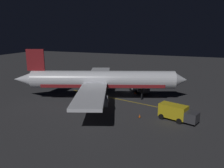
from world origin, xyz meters
name	(u,v)px	position (x,y,z in m)	size (l,w,h in m)	color
ground_plane	(103,100)	(0.00, 0.00, -0.10)	(180.00, 180.00, 0.20)	#323235
apron_guide_stripe	(123,100)	(-1.01, 4.00, 0.00)	(0.24, 28.20, 0.01)	gold
airliner	(100,81)	(0.20, -0.55, 4.07)	(33.88, 34.97, 10.52)	silver
baggage_truck	(176,113)	(6.43, 15.49, 1.31)	(3.99, 6.50, 2.56)	gold
catering_truck	(139,87)	(-8.15, 5.62, 1.29)	(5.37, 5.47, 2.56)	silver
ground_crew_worker	(168,109)	(3.57, 13.89, 0.89)	(0.40, 0.40, 1.74)	black
traffic_cone_near_left	(135,93)	(-6.56, 5.16, 0.25)	(0.50, 0.50, 0.55)	#EA590F
traffic_cone_near_right	(140,116)	(7.22, 9.66, 0.25)	(0.50, 0.50, 0.55)	#EA590F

